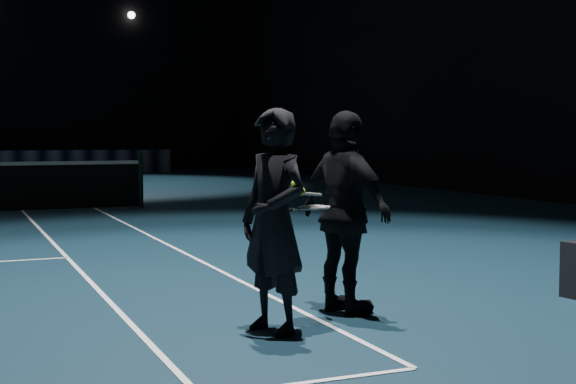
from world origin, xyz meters
name	(u,v)px	position (x,y,z in m)	size (l,w,h in m)	color
net_post_right	(141,180)	(6.40, 0.00, 0.55)	(0.10, 0.10, 1.10)	black
player_a	(274,221)	(5.04, -10.66, 0.82)	(0.60, 0.39, 1.65)	black
player_b	(346,212)	(5.81, -10.31, 0.82)	(0.96, 0.40, 1.65)	black
racket_lower	(314,208)	(5.45, -10.47, 0.89)	(0.68, 0.22, 0.03)	black
racket_upper	(306,194)	(5.39, -10.46, 1.00)	(0.68, 0.22, 0.03)	black
tennis_balls	(297,189)	(5.27, -10.55, 1.04)	(0.12, 0.10, 0.12)	#A4C82A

